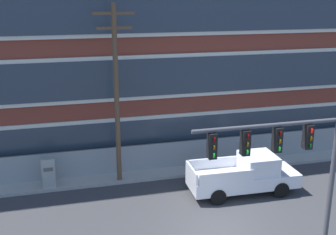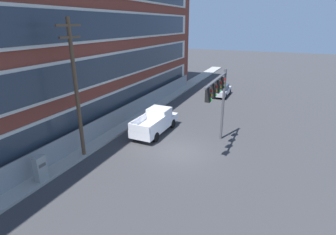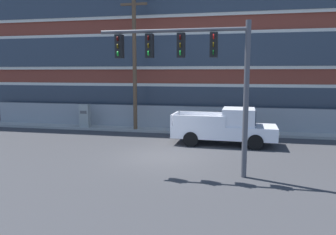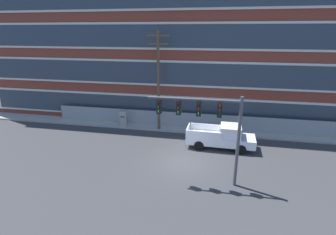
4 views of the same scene
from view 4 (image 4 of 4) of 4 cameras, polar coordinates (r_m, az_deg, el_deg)
name	(u,v)px [view 4 (image 4 of 4)]	position (r m, az deg, el deg)	size (l,w,h in m)	color
ground_plane	(183,163)	(19.75, 3.23, -9.85)	(160.00, 160.00, 0.00)	#38383A
sidewalk_building_side	(193,130)	(25.89, 5.45, -2.62)	(80.00, 1.97, 0.16)	#9E9B93
brick_mill_building	(194,35)	(31.13, 5.78, 17.49)	(49.68, 12.44, 17.73)	brown
chain_link_fence	(230,123)	(25.82, 13.29, -1.27)	(35.83, 0.06, 1.68)	gray
traffic_signal_mast	(206,119)	(15.84, 8.33, -0.27)	(5.69, 0.43, 5.78)	#4C4C51
pickup_truck_white	(222,137)	(22.21, 11.69, -4.19)	(5.66, 2.16, 2.01)	silver
utility_pole_near_corner	(158,79)	(24.42, -2.11, 8.45)	(2.05, 0.26, 9.42)	brown
electrical_cabinet	(124,119)	(26.60, -9.66, -0.42)	(0.68, 0.45, 1.74)	#939993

